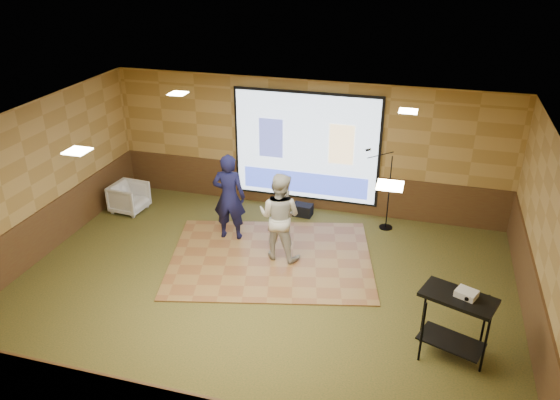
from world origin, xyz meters
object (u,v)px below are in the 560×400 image
(player_right, at_px, (280,216))
(banquet_chair, at_px, (129,198))
(projector, at_px, (466,294))
(mic_stand, at_px, (385,207))
(av_table, at_px, (456,313))
(duffel_bag, at_px, (303,210))
(projector_screen, at_px, (306,148))
(player_left, at_px, (229,197))
(dance_floor, at_px, (271,258))

(player_right, bearing_deg, banquet_chair, -6.71)
(projector, relative_size, mic_stand, 0.16)
(av_table, height_order, banquet_chair, av_table)
(projector, bearing_deg, player_right, 173.30)
(av_table, relative_size, duffel_bag, 2.53)
(projector_screen, distance_m, mic_stand, 2.17)
(projector, bearing_deg, player_left, 175.66)
(duffel_bag, bearing_deg, dance_floor, -94.57)
(projector_screen, bearing_deg, projector, -51.77)
(projector_screen, distance_m, av_table, 5.45)
(player_right, bearing_deg, projector_screen, -80.91)
(player_left, relative_size, player_right, 1.04)
(projector, bearing_deg, av_table, -144.36)
(player_left, bearing_deg, banquet_chair, -18.04)
(mic_stand, bearing_deg, banquet_chair, -156.27)
(projector_screen, xyz_separation_m, dance_floor, (-0.11, -2.38, -1.46))
(av_table, bearing_deg, duffel_bag, 129.54)
(av_table, xyz_separation_m, mic_stand, (-1.39, 3.82, -0.30))
(player_left, bearing_deg, projector_screen, -129.12)
(projector, distance_m, mic_stand, 4.13)
(duffel_bag, bearing_deg, player_right, -90.35)
(player_right, bearing_deg, duffel_bag, -82.24)
(projector_screen, xyz_separation_m, projector, (3.37, -4.28, -0.33))
(mic_stand, xyz_separation_m, banquet_chair, (-5.72, -0.77, -0.16))
(projector_screen, distance_m, player_left, 2.21)
(player_right, distance_m, duffel_bag, 2.04)
(projector_screen, relative_size, duffel_bag, 7.69)
(projector_screen, bearing_deg, dance_floor, -92.61)
(dance_floor, xyz_separation_m, duffel_bag, (0.16, 1.99, 0.12))
(dance_floor, distance_m, mic_stand, 2.79)
(dance_floor, relative_size, projector, 13.64)
(dance_floor, distance_m, player_left, 1.52)
(dance_floor, bearing_deg, mic_stand, 43.72)
(projector, xyz_separation_m, banquet_chair, (-7.21, 3.02, -0.81))
(duffel_bag, bearing_deg, player_left, -130.64)
(player_left, height_order, projector, player_left)
(dance_floor, height_order, projector, projector)
(av_table, bearing_deg, banquet_chair, 156.82)
(player_right, xyz_separation_m, duffel_bag, (0.01, 1.89, -0.78))
(av_table, relative_size, mic_stand, 0.61)
(av_table, xyz_separation_m, projector, (0.10, 0.02, 0.35))
(projector_screen, relative_size, player_right, 1.88)
(projector, height_order, mic_stand, mic_stand)
(dance_floor, xyz_separation_m, av_table, (3.38, -1.92, 0.78))
(projector_screen, relative_size, projector, 11.59)
(player_right, distance_m, projector, 3.89)
(mic_stand, bearing_deg, projector, -52.54)
(player_right, height_order, mic_stand, mic_stand)
(banquet_chair, height_order, duffel_bag, banquet_chair)
(player_left, xyz_separation_m, projector, (4.53, -2.47, 0.19))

